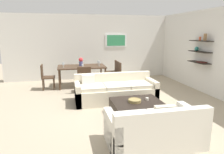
# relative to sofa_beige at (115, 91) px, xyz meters

# --- Properties ---
(ground_plane) EXTENTS (18.00, 18.00, 0.00)m
(ground_plane) POSITION_rel_sofa_beige_xyz_m (0.07, -0.34, -0.29)
(ground_plane) COLOR tan
(back_wall_unit) EXTENTS (8.40, 0.09, 2.70)m
(back_wall_unit) POSITION_rel_sofa_beige_xyz_m (0.37, 3.19, 1.06)
(back_wall_unit) COLOR silver
(back_wall_unit) RESTS_ON ground
(right_wall_shelf_unit) EXTENTS (0.34, 8.20, 2.70)m
(right_wall_shelf_unit) POSITION_rel_sofa_beige_xyz_m (3.09, 0.27, 1.06)
(right_wall_shelf_unit) COLOR silver
(right_wall_shelf_unit) RESTS_ON ground
(sofa_beige) EXTENTS (2.32, 0.90, 0.78)m
(sofa_beige) POSITION_rel_sofa_beige_xyz_m (0.00, 0.00, 0.00)
(sofa_beige) COLOR beige
(sofa_beige) RESTS_ON ground
(loveseat_white) EXTENTS (1.65, 0.90, 0.78)m
(loveseat_white) POSITION_rel_sofa_beige_xyz_m (0.11, -2.51, 0.00)
(loveseat_white) COLOR silver
(loveseat_white) RESTS_ON ground
(coffee_table) EXTENTS (1.16, 1.00, 0.38)m
(coffee_table) POSITION_rel_sofa_beige_xyz_m (0.23, -1.27, -0.10)
(coffee_table) COLOR black
(coffee_table) RESTS_ON ground
(decorative_bowl) EXTENTS (0.31, 0.31, 0.07)m
(decorative_bowl) POSITION_rel_sofa_beige_xyz_m (0.16, -1.27, 0.12)
(decorative_bowl) COLOR #99844C
(decorative_bowl) RESTS_ON coffee_table
(candle_jar) EXTENTS (0.07, 0.07, 0.06)m
(candle_jar) POSITION_rel_sofa_beige_xyz_m (0.49, -1.22, 0.12)
(candle_jar) COLOR silver
(candle_jar) RESTS_ON coffee_table
(dining_table) EXTENTS (1.73, 1.03, 0.75)m
(dining_table) POSITION_rel_sofa_beige_xyz_m (-0.80, 1.98, 0.39)
(dining_table) COLOR #422D1E
(dining_table) RESTS_ON ground
(dining_chair_right_near) EXTENTS (0.44, 0.44, 0.88)m
(dining_chair_right_near) POSITION_rel_sofa_beige_xyz_m (0.47, 1.74, 0.21)
(dining_chair_right_near) COLOR #422D1E
(dining_chair_right_near) RESTS_ON ground
(dining_chair_left_near) EXTENTS (0.44, 0.44, 0.88)m
(dining_chair_left_near) POSITION_rel_sofa_beige_xyz_m (-2.08, 1.74, 0.21)
(dining_chair_left_near) COLOR #422D1E
(dining_chair_left_near) RESTS_ON ground
(dining_chair_foot) EXTENTS (0.44, 0.44, 0.88)m
(dining_chair_foot) POSITION_rel_sofa_beige_xyz_m (-0.80, 1.05, 0.21)
(dining_chair_foot) COLOR #422D1E
(dining_chair_foot) RESTS_ON ground
(dining_chair_right_far) EXTENTS (0.44, 0.44, 0.88)m
(dining_chair_right_far) POSITION_rel_sofa_beige_xyz_m (0.47, 2.21, 0.21)
(dining_chair_right_far) COLOR #422D1E
(dining_chair_right_far) RESTS_ON ground
(wine_glass_left_near) EXTENTS (0.07, 0.07, 0.17)m
(wine_glass_left_near) POSITION_rel_sofa_beige_xyz_m (-1.46, 1.85, 0.58)
(wine_glass_left_near) COLOR silver
(wine_glass_left_near) RESTS_ON dining_table
(wine_glass_right_near) EXTENTS (0.06, 0.06, 0.17)m
(wine_glass_right_near) POSITION_rel_sofa_beige_xyz_m (-0.15, 1.85, 0.58)
(wine_glass_right_near) COLOR silver
(wine_glass_right_near) RESTS_ON dining_table
(wine_glass_right_far) EXTENTS (0.08, 0.08, 0.16)m
(wine_glass_right_far) POSITION_rel_sofa_beige_xyz_m (-0.15, 2.11, 0.57)
(wine_glass_right_far) COLOR silver
(wine_glass_right_far) RESTS_ON dining_table
(wine_glass_foot) EXTENTS (0.07, 0.07, 0.14)m
(wine_glass_foot) POSITION_rel_sofa_beige_xyz_m (-0.80, 1.52, 0.56)
(wine_glass_foot) COLOR silver
(wine_glass_foot) RESTS_ON dining_table
(centerpiece_vase) EXTENTS (0.16, 0.16, 0.31)m
(centerpiece_vase) POSITION_rel_sofa_beige_xyz_m (-0.82, 2.03, 0.63)
(centerpiece_vase) COLOR #4C518C
(centerpiece_vase) RESTS_ON dining_table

